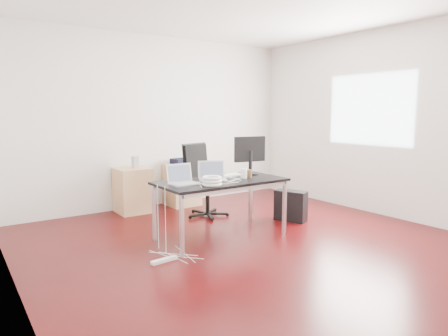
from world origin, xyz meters
TOP-DOWN VIEW (x-y plane):
  - room_shell at (0.04, 0.00)m, footprint 5.00×5.00m
  - desk at (-0.16, 0.39)m, footprint 1.60×0.80m
  - office_chair at (0.22, 1.43)m, footprint 0.59×0.61m
  - filing_cabinet_left at (-0.57, 2.23)m, footprint 0.50×0.50m
  - filing_cabinet_right at (0.30, 2.23)m, footprint 0.50×0.50m
  - pc_tower at (1.11, 0.45)m, footprint 0.36×0.49m
  - wastebasket at (-0.31, 2.25)m, footprint 0.32×0.32m
  - power_strip at (-1.12, 0.03)m, footprint 0.30×0.09m
  - laptop_left at (-0.68, 0.40)m, footprint 0.34×0.26m
  - laptop_right at (-0.24, 0.45)m, footprint 0.41×0.37m
  - monitor at (0.44, 0.57)m, footprint 0.45×0.26m
  - keyboard at (0.07, 0.59)m, footprint 0.45×0.16m
  - cup_white at (0.17, 0.35)m, footprint 0.08×0.08m
  - cup_brown at (0.25, 0.35)m, footprint 0.10×0.10m
  - cable_coil at (-0.45, 0.14)m, footprint 0.24×0.24m
  - power_adapter at (-0.38, 0.20)m, footprint 0.07×0.07m
  - speaker at (-0.52, 2.24)m, footprint 0.10×0.09m
  - navy_garment at (0.31, 2.28)m, footprint 0.33×0.28m

SIDE VIEW (x-z plane):
  - power_strip at x=-1.12m, z-range 0.00..0.04m
  - wastebasket at x=-0.31m, z-range 0.00..0.28m
  - pc_tower at x=1.11m, z-range 0.00..0.44m
  - filing_cabinet_left at x=-0.57m, z-range 0.00..0.70m
  - filing_cabinet_right at x=0.30m, z-range 0.00..0.70m
  - office_chair at x=0.22m, z-range 0.06..1.15m
  - desk at x=-0.16m, z-range 0.31..1.04m
  - keyboard at x=0.07m, z-range 0.73..0.75m
  - power_adapter at x=-0.38m, z-range 0.73..0.76m
  - navy_garment at x=0.31m, z-range 0.70..0.79m
  - cup_brown at x=0.25m, z-range 0.73..0.83m
  - cable_coil at x=-0.45m, z-range 0.73..0.84m
  - laptop_left at x=-0.68m, z-range 0.67..0.90m
  - laptop_right at x=-0.24m, z-range 0.67..0.90m
  - speaker at x=-0.52m, z-range 0.70..0.88m
  - cup_white at x=0.17m, z-range 0.73..0.85m
  - monitor at x=0.44m, z-range 0.76..1.27m
  - room_shell at x=0.04m, z-range -1.10..3.90m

